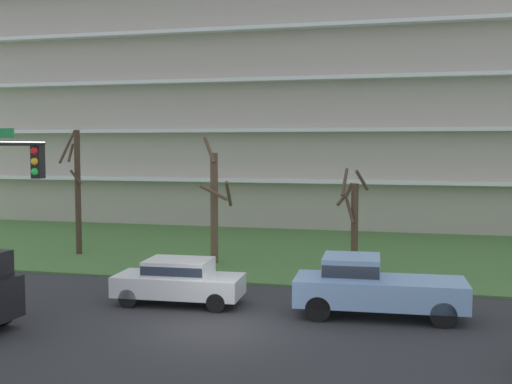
% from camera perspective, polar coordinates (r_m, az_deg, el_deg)
% --- Properties ---
extents(ground, '(160.00, 160.00, 0.00)m').
position_cam_1_polar(ground, '(19.30, -3.71, -12.31)').
color(ground, '#2D2D30').
extents(grass_lawn_strip, '(80.00, 16.00, 0.08)m').
position_cam_1_polar(grass_lawn_strip, '(32.59, 3.75, -5.38)').
color(grass_lawn_strip, '#477238').
rests_on(grass_lawn_strip, ground).
extents(apartment_building, '(49.82, 14.72, 19.36)m').
position_cam_1_polar(apartment_building, '(47.03, 7.02, 9.36)').
color(apartment_building, '#B2A899').
rests_on(apartment_building, ground).
extents(tree_far_left, '(1.10, 1.28, 6.26)m').
position_cam_1_polar(tree_far_left, '(32.33, -15.97, 0.28)').
color(tree_far_left, '#423023').
rests_on(tree_far_left, ground).
extents(tree_left, '(1.33, 1.68, 5.88)m').
position_cam_1_polar(tree_left, '(28.84, -3.77, -1.17)').
color(tree_left, brown).
rests_on(tree_left, ground).
extents(tree_center, '(1.40, 1.37, 4.49)m').
position_cam_1_polar(tree_center, '(27.86, 8.85, -2.42)').
color(tree_center, '#4C3828').
rests_on(tree_center, ground).
extents(sedan_white_center_right, '(4.48, 2.00, 1.57)m').
position_cam_1_polar(sedan_white_center_right, '(22.05, -7.04, -7.89)').
color(sedan_white_center_right, white).
rests_on(sedan_white_center_right, ground).
extents(pickup_blue_near_right, '(5.50, 2.28, 1.95)m').
position_cam_1_polar(pickup_blue_near_right, '(20.65, 10.51, -8.36)').
color(pickup_blue_near_right, '#8CB2E0').
rests_on(pickup_blue_near_right, ground).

